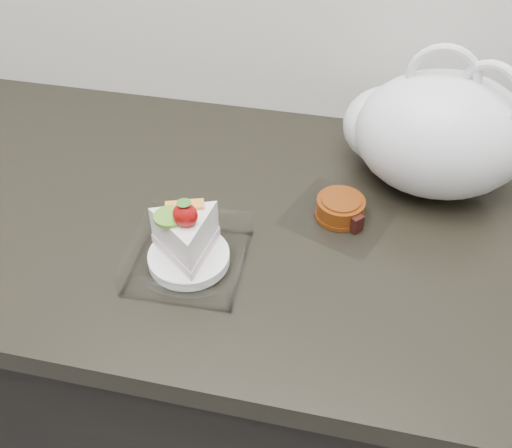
% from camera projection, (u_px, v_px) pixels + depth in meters
% --- Properties ---
extents(counter, '(2.04, 0.64, 0.90)m').
position_uv_depth(counter, '(236.00, 370.00, 1.21)').
color(counter, black).
rests_on(counter, ground).
extents(cake_tray, '(0.16, 0.16, 0.12)m').
position_uv_depth(cake_tray, '(188.00, 247.00, 0.80)').
color(cake_tray, white).
rests_on(cake_tray, counter).
extents(mooncake_wrap, '(0.19, 0.18, 0.04)m').
position_uv_depth(mooncake_wrap, '(341.00, 210.00, 0.88)').
color(mooncake_wrap, white).
rests_on(mooncake_wrap, counter).
extents(plastic_bag, '(0.33, 0.28, 0.24)m').
position_uv_depth(plastic_bag, '(431.00, 132.00, 0.89)').
color(plastic_bag, white).
rests_on(plastic_bag, counter).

